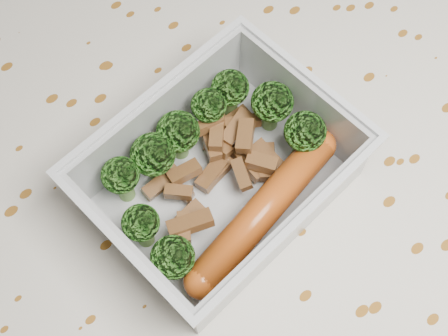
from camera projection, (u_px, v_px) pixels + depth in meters
dining_table at (222, 227)px, 0.51m from camera, size 1.40×0.90×0.75m
tablecloth at (222, 205)px, 0.46m from camera, size 1.46×0.96×0.19m
lunch_container at (220, 179)px, 0.40m from camera, size 0.17×0.14×0.06m
broccoli_florets at (203, 150)px, 0.40m from camera, size 0.14×0.09×0.04m
meat_pile at (220, 160)px, 0.41m from camera, size 0.10×0.07×0.03m
sausage at (263, 210)px, 0.39m from camera, size 0.14×0.04×0.02m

